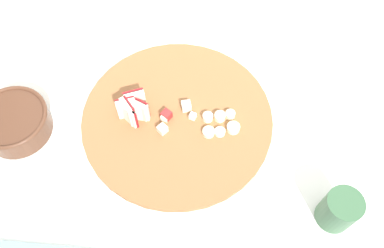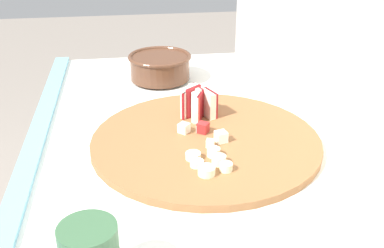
% 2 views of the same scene
% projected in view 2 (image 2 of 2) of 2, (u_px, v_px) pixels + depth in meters
% --- Properties ---
extents(cutting_board, '(0.44, 0.44, 0.01)m').
position_uv_depth(cutting_board, '(206.00, 141.00, 0.92)').
color(cutting_board, brown).
rests_on(cutting_board, tiled_countertop).
extents(apple_wedge_fan, '(0.07, 0.08, 0.07)m').
position_uv_depth(apple_wedge_fan, '(196.00, 103.00, 0.99)').
color(apple_wedge_fan, maroon).
rests_on(apple_wedge_fan, cutting_board).
extents(apple_dice_pile, '(0.09, 0.09, 0.02)m').
position_uv_depth(apple_dice_pile, '(204.00, 132.00, 0.92)').
color(apple_dice_pile, beige).
rests_on(apple_dice_pile, cutting_board).
extents(banana_slice_rows, '(0.09, 0.08, 0.02)m').
position_uv_depth(banana_slice_rows, '(209.00, 162.00, 0.82)').
color(banana_slice_rows, beige).
rests_on(banana_slice_rows, cutting_board).
extents(ceramic_bowl, '(0.16, 0.16, 0.07)m').
position_uv_depth(ceramic_bowl, '(160.00, 66.00, 1.22)').
color(ceramic_bowl, '#4C2D1E').
rests_on(ceramic_bowl, tiled_countertop).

